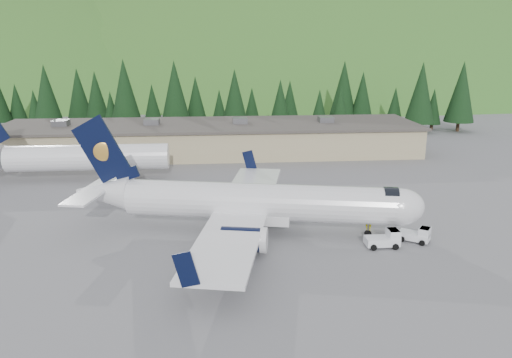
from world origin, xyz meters
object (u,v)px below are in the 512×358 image
(airliner, at_px, (251,203))
(ramp_worker, at_px, (368,223))
(baggage_tug_a, at_px, (385,239))
(baggage_tug_b, at_px, (417,235))
(terminal_building, at_px, (211,138))
(second_airliner, at_px, (67,157))

(airliner, distance_m, ramp_worker, 12.21)
(baggage_tug_a, xyz_separation_m, baggage_tug_b, (3.50, 0.92, -0.06))
(baggage_tug_a, relative_size, ramp_worker, 1.71)
(baggage_tug_a, distance_m, ramp_worker, 4.03)
(terminal_building, bearing_deg, airliner, -83.96)
(second_airliner, height_order, terminal_building, second_airliner)
(terminal_building, bearing_deg, ramp_worker, -67.50)
(airliner, relative_size, terminal_building, 0.50)
(baggage_tug_b, xyz_separation_m, ramp_worker, (-3.88, 3.09, 0.23))
(terminal_building, xyz_separation_m, ramp_worker, (15.98, -38.57, -1.70))
(second_airliner, bearing_deg, terminal_building, 38.78)
(baggage_tug_b, bearing_deg, airliner, -158.45)
(baggage_tug_a, height_order, terminal_building, terminal_building)
(airliner, relative_size, ramp_worker, 19.20)
(baggage_tug_b, xyz_separation_m, terminal_building, (-19.85, 41.66, 1.94))
(ramp_worker, bearing_deg, baggage_tug_b, 133.55)
(airliner, height_order, second_airliner, airliner)
(airliner, bearing_deg, terminal_building, 107.90)
(second_airliner, xyz_separation_m, ramp_worker, (35.89, -22.57, -2.40))
(baggage_tug_b, bearing_deg, ramp_worker, 176.70)
(second_airliner, xyz_separation_m, terminal_building, (19.91, 16.00, -0.70))
(second_airliner, bearing_deg, baggage_tug_b, -32.83)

